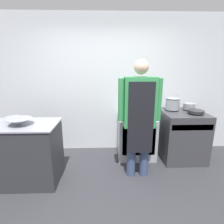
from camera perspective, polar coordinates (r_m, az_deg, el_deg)
The scene contains 11 objects.
ground_plane at distance 2.53m, azimuth -1.16°, elevation -28.26°, with size 14.00×14.00×0.00m, color #2D2D33.
wall_back at distance 3.55m, azimuth -1.62°, elevation 8.59°, with size 8.00×0.05×2.70m.
prep_counter at distance 3.01m, azimuth -26.75°, elevation -11.86°, with size 1.06×0.66×0.92m.
stove at distance 3.61m, azimuth 21.71°, elevation -7.01°, with size 0.76×0.77×0.93m.
fridge_unit at distance 3.48m, azimuth 7.88°, elevation -7.91°, with size 0.70×0.62×0.79m.
person_cook at distance 2.64m, azimuth 8.98°, elevation -0.46°, with size 0.65×0.24×1.82m.
mixing_bowl at distance 2.78m, azimuth -27.89°, elevation -2.85°, with size 0.34×0.34×0.09m.
small_bowl at distance 3.04m, azimuth -29.56°, elevation -1.96°, with size 0.22×0.22×0.07m.
stock_pot at distance 3.50m, azimuth 19.18°, elevation 2.69°, with size 0.25×0.25×0.23m.
saute_pan at distance 3.42m, azimuth 25.72°, elevation 0.14°, with size 0.27×0.27×0.05m.
sauce_pot at distance 3.64m, azimuth 23.87°, elevation 1.73°, with size 0.21×0.21×0.12m.
Camera 1 is at (-0.01, -1.85, 1.73)m, focal length 28.00 mm.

